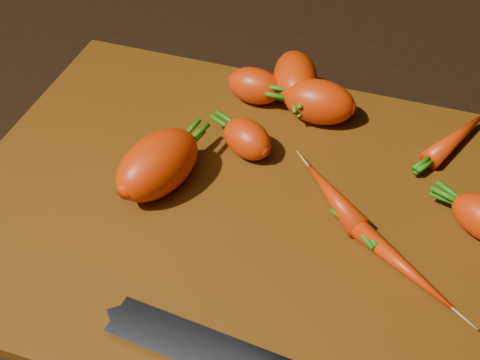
% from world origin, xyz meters
% --- Properties ---
extents(ground, '(2.00, 2.00, 0.01)m').
position_xyz_m(ground, '(0.00, 0.00, -0.01)').
color(ground, black).
extents(cutting_board, '(0.50, 0.40, 0.01)m').
position_xyz_m(cutting_board, '(0.00, 0.00, 0.01)').
color(cutting_board, '#63340A').
rests_on(cutting_board, ground).
extents(carrot_0, '(0.07, 0.06, 0.04)m').
position_xyz_m(carrot_0, '(-0.01, 0.07, 0.03)').
color(carrot_0, red).
rests_on(carrot_0, cutting_board).
extents(carrot_1, '(0.07, 0.09, 0.05)m').
position_xyz_m(carrot_1, '(0.01, 0.17, 0.04)').
color(carrot_1, red).
rests_on(carrot_1, cutting_board).
extents(carrot_2, '(0.08, 0.10, 0.05)m').
position_xyz_m(carrot_2, '(-0.07, -0.00, 0.04)').
color(carrot_2, red).
rests_on(carrot_2, cutting_board).
extents(carrot_3, '(0.07, 0.05, 0.05)m').
position_xyz_m(carrot_3, '(0.04, 0.14, 0.03)').
color(carrot_3, red).
rests_on(carrot_3, cutting_board).
extents(carrot_4, '(0.06, 0.04, 0.04)m').
position_xyz_m(carrot_4, '(-0.03, 0.15, 0.03)').
color(carrot_4, red).
rests_on(carrot_4, cutting_board).
extents(carrot_6, '(0.06, 0.10, 0.02)m').
position_xyz_m(carrot_6, '(0.18, 0.14, 0.02)').
color(carrot_6, red).
rests_on(carrot_6, cutting_board).
extents(carrot_7, '(0.10, 0.08, 0.02)m').
position_xyz_m(carrot_7, '(0.15, -0.03, 0.02)').
color(carrot_7, red).
rests_on(carrot_7, cutting_board).
extents(carrot_8, '(0.08, 0.08, 0.02)m').
position_xyz_m(carrot_8, '(0.08, 0.02, 0.02)').
color(carrot_8, red).
rests_on(carrot_8, cutting_board).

